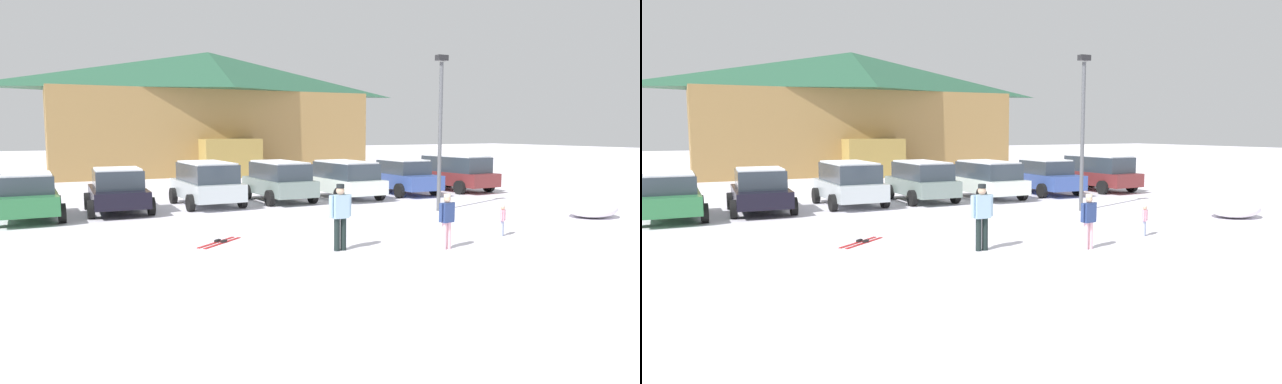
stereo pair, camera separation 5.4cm
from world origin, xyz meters
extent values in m
plane|color=white|center=(0.00, 0.00, 0.00)|extent=(160.00, 160.00, 0.00)
cube|color=olive|center=(3.76, 30.47, 2.76)|extent=(20.88, 8.43, 5.51)
pyramid|color=#26553C|center=(3.76, 30.47, 6.89)|extent=(21.50, 9.05, 2.75)
cube|color=#A0833E|center=(3.62, 25.66, 1.20)|extent=(3.65, 1.90, 2.40)
cube|color=#2C7240|center=(-7.95, 12.78, 0.63)|extent=(1.81, 4.09, 0.61)
cube|color=#2D3842|center=(-7.95, 12.57, 1.23)|extent=(1.58, 2.13, 0.58)
cube|color=white|center=(-7.95, 12.57, 1.55)|extent=(1.48, 2.03, 0.06)
cylinder|color=black|center=(-6.98, 14.04, 0.32)|extent=(0.22, 0.64, 0.64)
cylinder|color=black|center=(-6.99, 11.51, 0.32)|extent=(0.22, 0.64, 0.64)
cube|color=black|center=(-5.02, 13.16, 0.61)|extent=(2.06, 4.16, 0.58)
cube|color=#2D3842|center=(-5.03, 12.96, 1.23)|extent=(1.73, 2.20, 0.67)
cube|color=white|center=(-5.03, 12.96, 1.60)|extent=(1.61, 2.09, 0.06)
cylinder|color=black|center=(-5.93, 14.48, 0.32)|extent=(0.26, 0.65, 0.64)
cylinder|color=black|center=(-3.96, 14.36, 0.32)|extent=(0.26, 0.65, 0.64)
cylinder|color=black|center=(-6.07, 11.96, 0.32)|extent=(0.26, 0.65, 0.64)
cylinder|color=black|center=(-4.10, 11.85, 0.32)|extent=(0.26, 0.65, 0.64)
cube|color=silver|center=(-1.64, 13.41, 0.65)|extent=(1.87, 4.21, 0.66)
cube|color=#2D3842|center=(-1.64, 13.33, 1.33)|extent=(1.65, 3.20, 0.70)
cube|color=white|center=(-1.64, 13.33, 1.71)|extent=(1.54, 3.04, 0.06)
cylinder|color=black|center=(-2.64, 14.72, 0.32)|extent=(0.22, 0.64, 0.64)
cylinder|color=black|center=(-0.63, 14.72, 0.32)|extent=(0.22, 0.64, 0.64)
cylinder|color=black|center=(-2.64, 12.11, 0.32)|extent=(0.22, 0.64, 0.64)
cylinder|color=black|center=(-0.63, 12.11, 0.32)|extent=(0.22, 0.64, 0.64)
cube|color=gray|center=(1.44, 13.32, 0.64)|extent=(1.77, 4.05, 0.64)
cube|color=#2D3842|center=(1.44, 13.23, 1.29)|extent=(1.55, 3.08, 0.66)
cube|color=white|center=(1.44, 13.23, 1.65)|extent=(1.45, 2.93, 0.06)
cylinder|color=black|center=(0.49, 14.57, 0.32)|extent=(0.22, 0.64, 0.64)
cylinder|color=black|center=(2.38, 14.57, 0.32)|extent=(0.22, 0.64, 0.64)
cylinder|color=black|center=(0.49, 12.06, 0.32)|extent=(0.22, 0.64, 0.64)
cylinder|color=black|center=(2.39, 12.06, 0.32)|extent=(0.22, 0.64, 0.64)
cube|color=white|center=(4.33, 12.82, 0.61)|extent=(1.83, 4.09, 0.59)
cube|color=#2D3842|center=(4.33, 12.74, 1.24)|extent=(1.61, 3.11, 0.68)
cube|color=white|center=(4.33, 12.74, 1.61)|extent=(1.50, 2.95, 0.06)
cylinder|color=black|center=(3.35, 14.09, 0.32)|extent=(0.22, 0.64, 0.64)
cylinder|color=black|center=(5.32, 14.09, 0.32)|extent=(0.22, 0.64, 0.64)
cylinder|color=black|center=(3.35, 11.56, 0.32)|extent=(0.22, 0.64, 0.64)
cylinder|color=black|center=(5.32, 11.55, 0.32)|extent=(0.22, 0.64, 0.64)
cube|color=#354F99|center=(7.62, 13.24, 0.64)|extent=(1.97, 4.49, 0.65)
cube|color=#2D3842|center=(7.61, 13.02, 1.27)|extent=(1.66, 2.37, 0.60)
cube|color=white|center=(7.61, 13.02, 1.60)|extent=(1.55, 2.25, 0.06)
cylinder|color=black|center=(6.73, 14.65, 0.32)|extent=(0.25, 0.65, 0.64)
cylinder|color=black|center=(8.63, 14.56, 0.32)|extent=(0.25, 0.65, 0.64)
cylinder|color=black|center=(6.60, 11.92, 0.32)|extent=(0.25, 0.65, 0.64)
cylinder|color=black|center=(8.50, 11.83, 0.32)|extent=(0.25, 0.65, 0.64)
cube|color=maroon|center=(10.79, 13.15, 0.63)|extent=(1.88, 4.51, 0.63)
cube|color=#2D3842|center=(10.79, 13.06, 1.32)|extent=(1.63, 3.43, 0.74)
cube|color=white|center=(10.79, 13.06, 1.71)|extent=(1.52, 3.26, 0.06)
cylinder|color=black|center=(9.81, 14.50, 0.32)|extent=(0.24, 0.65, 0.64)
cylinder|color=black|center=(11.68, 14.56, 0.32)|extent=(0.24, 0.65, 0.64)
cylinder|color=black|center=(9.90, 11.74, 0.32)|extent=(0.24, 0.65, 0.64)
cylinder|color=black|center=(11.77, 11.80, 0.32)|extent=(0.24, 0.65, 0.64)
cylinder|color=black|center=(-1.07, 3.67, 0.41)|extent=(0.15, 0.15, 0.82)
cylinder|color=black|center=(-1.25, 3.68, 0.41)|extent=(0.15, 0.15, 0.82)
cube|color=#95BAD4|center=(-1.16, 3.67, 1.11)|extent=(0.41, 0.25, 0.58)
cylinder|color=#95BAD4|center=(-0.90, 3.67, 1.12)|extent=(0.11, 0.11, 0.55)
cylinder|color=#95BAD4|center=(-1.41, 3.68, 1.12)|extent=(0.11, 0.11, 0.55)
sphere|color=tan|center=(-1.16, 3.67, 1.50)|extent=(0.21, 0.21, 0.21)
cylinder|color=black|center=(-1.16, 3.67, 1.62)|extent=(0.20, 0.20, 0.10)
cylinder|color=#A0AFD5|center=(3.91, 3.23, 0.22)|extent=(0.08, 0.08, 0.44)
cylinder|color=#A0AFD5|center=(3.83, 3.17, 0.22)|extent=(0.08, 0.08, 0.44)
cube|color=pink|center=(3.87, 3.20, 0.59)|extent=(0.25, 0.22, 0.31)
cylinder|color=pink|center=(3.98, 3.28, 0.60)|extent=(0.06, 0.06, 0.29)
cylinder|color=pink|center=(3.75, 3.13, 0.60)|extent=(0.06, 0.06, 0.29)
sphere|color=tan|center=(3.87, 3.20, 0.81)|extent=(0.11, 0.11, 0.11)
cylinder|color=beige|center=(3.87, 3.20, 0.87)|extent=(0.11, 0.11, 0.05)
cylinder|color=#EDB0BD|center=(1.36, 2.56, 0.35)|extent=(0.13, 0.13, 0.69)
cylinder|color=#EDB0BD|center=(1.21, 2.55, 0.35)|extent=(0.13, 0.13, 0.69)
cube|color=navy|center=(1.29, 2.55, 0.94)|extent=(0.36, 0.23, 0.49)
cylinder|color=navy|center=(1.50, 2.58, 0.95)|extent=(0.09, 0.09, 0.46)
cylinder|color=navy|center=(1.07, 2.53, 0.95)|extent=(0.09, 0.09, 0.46)
sphere|color=tan|center=(1.29, 2.55, 1.27)|extent=(0.18, 0.18, 0.18)
cylinder|color=beige|center=(1.29, 2.55, 1.36)|extent=(0.17, 0.17, 0.08)
cube|color=red|center=(-3.46, 5.92, 0.01)|extent=(1.35, 1.10, 0.02)
cube|color=black|center=(-3.42, 5.95, 0.05)|extent=(0.21, 0.19, 0.06)
cube|color=red|center=(-3.59, 6.07, 0.01)|extent=(1.35, 1.10, 0.02)
cube|color=black|center=(-3.55, 6.11, 0.05)|extent=(0.21, 0.19, 0.06)
cylinder|color=#515459|center=(5.54, 7.99, 2.71)|extent=(0.14, 0.14, 5.42)
cube|color=#232326|center=(5.54, 7.99, 5.57)|extent=(0.44, 0.24, 0.20)
ellipsoid|color=white|center=(9.16, 4.27, 0.30)|extent=(1.85, 1.48, 0.59)
camera|label=1|loc=(-8.16, -8.44, 3.02)|focal=32.00mm
camera|label=2|loc=(-8.11, -8.47, 3.02)|focal=32.00mm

